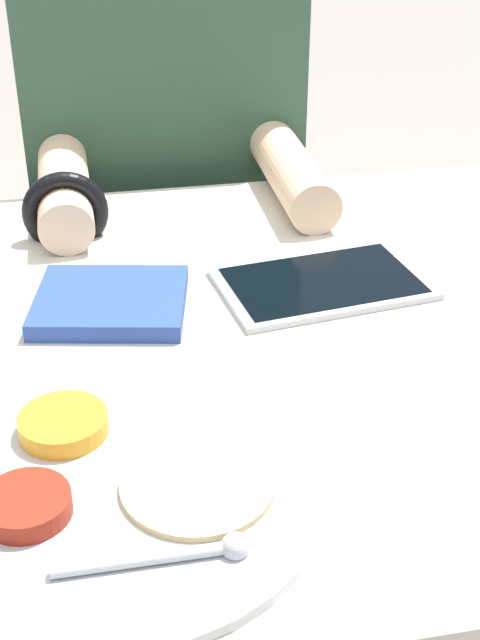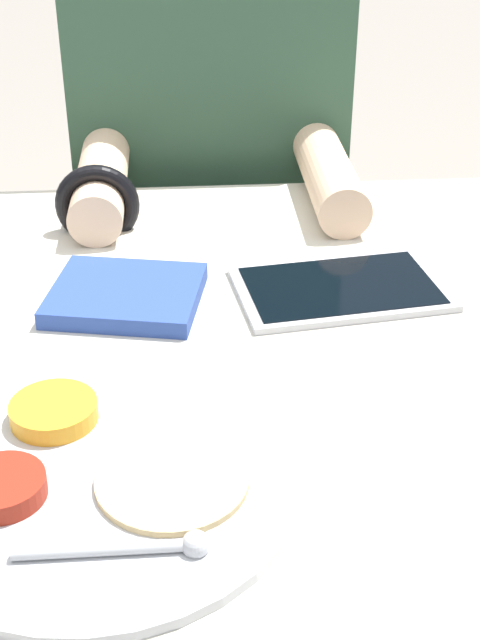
% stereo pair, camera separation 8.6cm
% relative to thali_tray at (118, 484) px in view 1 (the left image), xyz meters
% --- Properties ---
extents(dining_table, '(1.14, 0.83, 0.78)m').
position_rel_thali_tray_xyz_m(dining_table, '(0.09, 0.23, -0.40)').
color(dining_table, beige).
rests_on(dining_table, ground_plane).
extents(thali_tray, '(0.34, 0.34, 0.03)m').
position_rel_thali_tray_xyz_m(thali_tray, '(0.00, 0.00, 0.00)').
color(thali_tray, '#B7BABF').
rests_on(thali_tray, dining_table).
extents(red_notebook, '(0.19, 0.17, 0.02)m').
position_rel_thali_tray_xyz_m(red_notebook, '(0.01, 0.30, 0.00)').
color(red_notebook, silver).
rests_on(red_notebook, dining_table).
extents(tablet_device, '(0.26, 0.18, 0.01)m').
position_rel_thali_tray_xyz_m(tablet_device, '(0.26, 0.31, -0.00)').
color(tablet_device, '#B7B7BC').
rests_on(tablet_device, dining_table).
extents(person_diner, '(0.42, 0.47, 1.25)m').
position_rel_thali_tray_xyz_m(person_diner, '(0.13, 0.80, -0.20)').
color(person_diner, black).
rests_on(person_diner, ground_plane).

